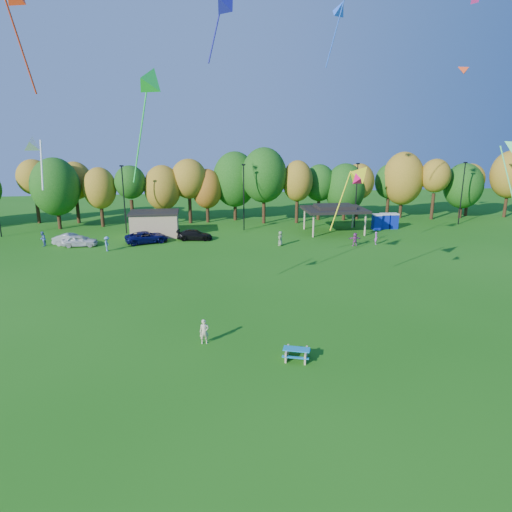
{
  "coord_description": "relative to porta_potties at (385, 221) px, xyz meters",
  "views": [
    {
      "loc": [
        -4.34,
        -22.09,
        13.47
      ],
      "look_at": [
        -0.71,
        6.0,
        5.65
      ],
      "focal_mm": 32.0,
      "sensor_mm": 36.0,
      "label": 1
    }
  ],
  "objects": [
    {
      "name": "car_d",
      "position": [
        -26.64,
        -3.36,
        -0.45
      ],
      "size": [
        4.65,
        2.34,
        1.29
      ],
      "primitive_type": "imported",
      "rotation": [
        0.0,
        0.0,
        1.45
      ],
      "color": "black",
      "rests_on": "ground"
    },
    {
      "name": "far_person_2",
      "position": [
        -4.64,
        -8.49,
        -0.33
      ],
      "size": [
        0.5,
        0.64,
        1.54
      ],
      "primitive_type": "imported",
      "rotation": [
        0.0,
        0.0,
        1.31
      ],
      "color": "#AE57BA",
      "rests_on": "ground"
    },
    {
      "name": "kite_15",
      "position": [
        -35.22,
        -32.74,
        11.71
      ],
      "size": [
        1.09,
        2.15,
        3.42
      ],
      "color": "white"
    },
    {
      "name": "kite_8",
      "position": [
        2.42,
        -11.29,
        18.68
      ],
      "size": [
        1.78,
        1.67,
        1.45
      ],
      "color": "red"
    },
    {
      "name": "utility_building",
      "position": [
        -31.81,
        -0.29,
        0.54
      ],
      "size": [
        6.3,
        4.3,
        3.25
      ],
      "color": "tan",
      "rests_on": "ground"
    },
    {
      "name": "kite_14",
      "position": [
        -28.75,
        -30.01,
        15.43
      ],
      "size": [
        2.88,
        4.34,
        7.55
      ],
      "color": "#1CD739"
    },
    {
      "name": "far_person_0",
      "position": [
        -7.49,
        -8.99,
        -0.28
      ],
      "size": [
        1.51,
        0.49,
        1.63
      ],
      "primitive_type": "imported",
      "rotation": [
        0.0,
        0.0,
        3.13
      ],
      "color": "#943E87",
      "rests_on": "ground"
    },
    {
      "name": "porta_potties",
      "position": [
        0.0,
        0.0,
        0.0
      ],
      "size": [
        3.75,
        1.58,
        2.18
      ],
      "color": "#0D23AD",
      "rests_on": "ground"
    },
    {
      "name": "far_person_1",
      "position": [
        -44.73,
        -4.33,
        -0.19
      ],
      "size": [
        0.69,
        0.88,
        1.81
      ],
      "primitive_type": "imported",
      "rotation": [
        0.0,
        0.0,
        4.72
      ],
      "color": "#4C69A7",
      "rests_on": "ground"
    },
    {
      "name": "tree_line",
      "position": [
        -22.84,
        7.22,
        4.82
      ],
      "size": [
        93.57,
        10.55,
        11.15
      ],
      "color": "black",
      "rests_on": "ground"
    },
    {
      "name": "lamp_posts",
      "position": [
        -19.81,
        1.71,
        3.8
      ],
      "size": [
        64.5,
        0.25,
        9.09
      ],
      "color": "black",
      "rests_on": "ground"
    },
    {
      "name": "car_c",
      "position": [
        -32.51,
        -4.22,
        -0.38
      ],
      "size": [
        5.68,
        3.85,
        1.44
      ],
      "primitive_type": "imported",
      "rotation": [
        0.0,
        0.0,
        1.88
      ],
      "color": "#0C0E48",
      "rests_on": "ground"
    },
    {
      "name": "kite_9",
      "position": [
        -23.74,
        -27.29,
        20.42
      ],
      "size": [
        2.61,
        2.56,
        4.66
      ],
      "color": "navy"
    },
    {
      "name": "ground",
      "position": [
        -21.81,
        -38.29,
        -1.1
      ],
      "size": [
        160.0,
        160.0,
        0.0
      ],
      "primitive_type": "plane",
      "color": "#19600F",
      "rests_on": "ground"
    },
    {
      "name": "kite_11",
      "position": [
        -11.72,
        -12.65,
        23.82
      ],
      "size": [
        2.61,
        3.76,
        6.53
      ],
      "color": "blue"
    },
    {
      "name": "far_person_4",
      "position": [
        -16.38,
        -7.71,
        -0.21
      ],
      "size": [
        0.87,
        1.02,
        1.78
      ],
      "primitive_type": "imported",
      "rotation": [
        0.0,
        0.0,
        4.29
      ],
      "color": "#657F56",
      "rests_on": "ground"
    },
    {
      "name": "pavilion",
      "position": [
        -7.81,
        -1.29,
        2.13
      ],
      "size": [
        8.2,
        6.2,
        3.77
      ],
      "color": "tan",
      "rests_on": "ground"
    },
    {
      "name": "kite_12",
      "position": [
        -15.06,
        -29.53,
        9.21
      ],
      "size": [
        0.98,
        1.23,
        1.12
      ],
      "color": "#E00C57"
    },
    {
      "name": "picnic_table",
      "position": [
        -20.49,
        -35.78,
        -0.69
      ],
      "size": [
        1.95,
        1.78,
        0.7
      ],
      "rotation": [
        0.0,
        0.0,
        -0.33
      ],
      "color": "tan",
      "rests_on": "ground"
    },
    {
      "name": "car_b",
      "position": [
        -41.47,
        -4.23,
        -0.4
      ],
      "size": [
        4.39,
        2.13,
        1.39
      ],
      "primitive_type": "imported",
      "rotation": [
        0.0,
        0.0,
        1.41
      ],
      "color": "#A4A4A9",
      "rests_on": "ground"
    },
    {
      "name": "car_a",
      "position": [
        -40.34,
        -4.94,
        -0.4
      ],
      "size": [
        4.1,
        1.69,
        1.39
      ],
      "primitive_type": "imported",
      "rotation": [
        0.0,
        0.0,
        1.56
      ],
      "color": "silver",
      "rests_on": "ground"
    },
    {
      "name": "kite_flyer",
      "position": [
        -26.0,
        -32.91,
        -0.27
      ],
      "size": [
        0.62,
        0.42,
        1.65
      ],
      "primitive_type": "imported",
      "rotation": [
        0.0,
        0.0,
        0.04
      ],
      "color": "beige",
      "rests_on": "ground"
    },
    {
      "name": "kite_1",
      "position": [
        -13.32,
        -25.5,
        9.11
      ],
      "size": [
        3.55,
        2.11,
        5.67
      ],
      "color": "#FFF91A"
    },
    {
      "name": "far_person_3",
      "position": [
        -36.64,
        -7.68,
        -0.24
      ],
      "size": [
        0.68,
        1.13,
        1.72
      ],
      "primitive_type": "imported",
      "rotation": [
        0.0,
        0.0,
        1.6
      ],
      "color": "#527EB6",
      "rests_on": "ground"
    }
  ]
}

